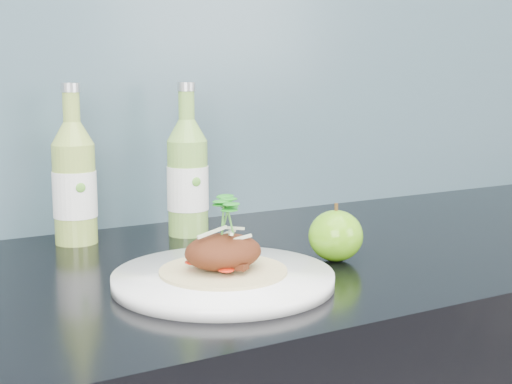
% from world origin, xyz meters
% --- Properties ---
extents(subway_backsplash, '(4.00, 0.02, 0.70)m').
position_xyz_m(subway_backsplash, '(0.00, 1.99, 1.25)').
color(subway_backsplash, '#74A2B6').
rests_on(subway_backsplash, kitchen_counter).
extents(dinner_plate, '(0.34, 0.34, 0.02)m').
position_xyz_m(dinner_plate, '(-0.05, 1.60, 0.91)').
color(dinner_plate, white).
rests_on(dinner_plate, kitchen_counter).
extents(pork_taco, '(0.16, 0.16, 0.10)m').
position_xyz_m(pork_taco, '(-0.05, 1.60, 0.94)').
color(pork_taco, tan).
rests_on(pork_taco, dinner_plate).
extents(green_apple, '(0.10, 0.10, 0.08)m').
position_xyz_m(green_apple, '(0.14, 1.62, 0.94)').
color(green_apple, '#5F9510').
rests_on(green_apple, kitchen_counter).
extents(cider_bottle_left, '(0.08, 0.08, 0.24)m').
position_xyz_m(cider_bottle_left, '(-0.14, 1.90, 0.99)').
color(cider_bottle_left, '#8EAB47').
rests_on(cider_bottle_left, kitchen_counter).
extents(cider_bottle_right, '(0.08, 0.08, 0.24)m').
position_xyz_m(cider_bottle_right, '(0.03, 1.87, 0.99)').
color(cider_bottle_right, '#77A846').
rests_on(cider_bottle_right, kitchen_counter).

